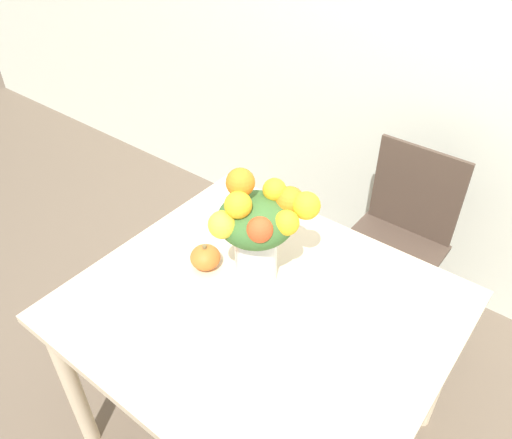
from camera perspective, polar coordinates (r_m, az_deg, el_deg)
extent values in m
plane|color=brown|center=(2.23, 0.42, -22.78)|extent=(12.00, 12.00, 0.00)
cube|color=silver|center=(2.31, 21.52, 20.76)|extent=(8.00, 0.06, 2.70)
cube|color=beige|center=(1.62, 0.54, -9.94)|extent=(1.14, 1.01, 0.03)
cylinder|color=beige|center=(2.01, -20.23, -17.45)|extent=(0.06, 0.06, 0.73)
cylinder|color=beige|center=(2.36, -2.80, -4.01)|extent=(0.06, 0.06, 0.73)
cylinder|color=beige|center=(2.06, 20.40, -15.53)|extent=(0.06, 0.06, 0.73)
cylinder|color=silver|center=(1.62, 0.00, -4.10)|extent=(0.14, 0.14, 0.20)
cylinder|color=silver|center=(1.67, 0.00, -5.72)|extent=(0.12, 0.12, 0.07)
cylinder|color=#38662D|center=(1.59, 0.78, -3.62)|extent=(0.01, 0.01, 0.24)
cylinder|color=#38662D|center=(1.61, 0.81, -2.85)|extent=(0.01, 0.01, 0.24)
cylinder|color=#38662D|center=(1.62, -0.27, -2.60)|extent=(0.01, 0.01, 0.24)
cylinder|color=#38662D|center=(1.60, -0.98, -3.19)|extent=(0.01, 0.01, 0.24)
cylinder|color=#38662D|center=(1.58, -0.34, -3.83)|extent=(0.01, 0.01, 0.24)
ellipsoid|color=#38662D|center=(1.53, 0.00, 0.00)|extent=(0.24, 0.24, 0.15)
sphere|color=orange|center=(1.52, 3.88, 2.12)|extent=(0.09, 0.09, 0.09)
sphere|color=orange|center=(1.47, -1.80, 4.25)|extent=(0.09, 0.09, 0.09)
sphere|color=yellow|center=(1.44, -2.06, 1.67)|extent=(0.08, 0.08, 0.08)
sphere|color=#D64C23|center=(1.43, 0.44, -1.18)|extent=(0.08, 0.08, 0.08)
sphere|color=yellow|center=(1.47, 3.51, -0.37)|extent=(0.08, 0.08, 0.08)
sphere|color=yellow|center=(1.51, 2.12, 3.41)|extent=(0.07, 0.07, 0.07)
sphere|color=yellow|center=(1.46, -3.89, -0.60)|extent=(0.09, 0.09, 0.09)
sphere|color=yellow|center=(1.49, 5.77, 1.58)|extent=(0.09, 0.09, 0.09)
ellipsoid|color=orange|center=(1.71, -5.81, -4.32)|extent=(0.10, 0.10, 0.08)
cylinder|color=brown|center=(1.68, -5.90, -3.20)|extent=(0.01, 0.01, 0.02)
cube|color=#47382D|center=(2.29, 14.79, -3.75)|extent=(0.42, 0.42, 0.02)
cylinder|color=#47382D|center=(2.38, 8.39, -8.56)|extent=(0.04, 0.04, 0.46)
cylinder|color=#47382D|center=(2.30, 15.75, -12.15)|extent=(0.04, 0.04, 0.46)
cylinder|color=#47382D|center=(2.61, 12.29, -4.17)|extent=(0.04, 0.04, 0.46)
cylinder|color=#47382D|center=(2.53, 19.06, -7.24)|extent=(0.04, 0.04, 0.46)
cube|color=#47382D|center=(2.31, 17.87, 3.09)|extent=(0.40, 0.02, 0.43)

